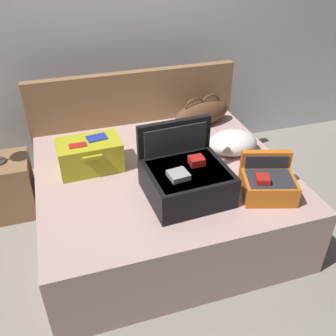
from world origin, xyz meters
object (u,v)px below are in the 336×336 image
Objects in this scene: hard_case_large at (186,178)px; nightstand at (5,187)px; hard_case_medium at (90,154)px; bed at (163,199)px; hard_case_small at (268,183)px; pillow_near_headboard at (233,143)px; duffel_bag at (202,113)px.

nightstand is at bearing 141.50° from hard_case_large.
bed is at bearing -23.65° from hard_case_medium.
hard_case_large is 0.55m from hard_case_small.
hard_case_medium is at bearing 158.45° from bed.
bed is 0.66m from hard_case_medium.
hard_case_small reaches higher than hard_case_medium.
nightstand is (-1.26, 0.89, -0.43)m from hard_case_large.
hard_case_medium reaches higher than bed.
bed is 4.42× the size of hard_case_small.
duffel_bag is at bearing 95.57° from pillow_near_headboard.
pillow_near_headboard is (1.11, -0.11, -0.03)m from hard_case_medium.
hard_case_small is 2.11m from nightstand.
hard_case_small reaches higher than nightstand.
duffel_bag reaches higher than hard_case_medium.
hard_case_medium is at bearing 134.16° from hard_case_large.
pillow_near_headboard is at bearing -7.74° from hard_case_medium.
nightstand is (-1.78, 1.06, -0.38)m from hard_case_small.
hard_case_medium is at bearing -158.46° from duffel_bag.
hard_case_large is at bearing -35.39° from nightstand.
hard_case_large is 0.96× the size of duffel_bag.
hard_case_medium is 1.12m from pillow_near_headboard.
hard_case_large is 1.18× the size of hard_case_medium.
hard_case_large is 1.40× the size of pillow_near_headboard.
hard_case_medium reaches higher than pillow_near_headboard.
duffel_bag is 1.46× the size of pillow_near_headboard.
hard_case_large reaches higher than pillow_near_headboard.
hard_case_medium is at bearing 164.89° from hard_case_small.
nightstand is at bearing 165.03° from pillow_near_headboard.
duffel_bag is at bearing 59.11° from hard_case_large.
hard_case_large is at bearing -117.79° from duffel_bag.
pillow_near_headboard is at bearing 104.92° from hard_case_small.
pillow_near_headboard is (0.55, 0.41, -0.05)m from hard_case_large.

